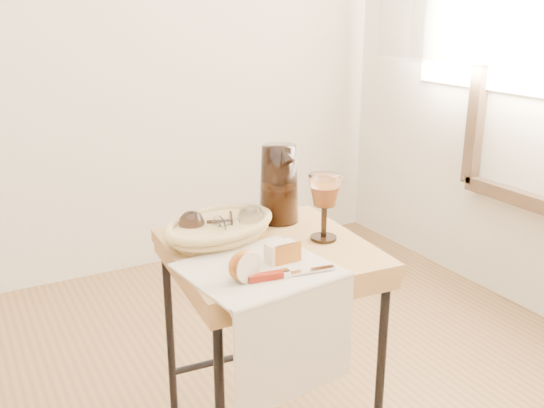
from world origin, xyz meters
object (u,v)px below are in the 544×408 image
side_table (269,352)px  goblet_lying_a (209,222)px  apple_half (242,265)px  goblet_lying_b (238,221)px  table_knife (289,273)px  pitcher (279,184)px  wine_goblet (324,207)px  tea_towel (258,269)px  bread_basket (220,230)px

side_table → goblet_lying_a: bearing=135.4°
goblet_lying_a → apple_half: size_ratio=1.47×
goblet_lying_b → table_knife: goblet_lying_b is taller
pitcher → wine_goblet: 0.19m
goblet_lying_b → pitcher: 0.19m
tea_towel → bread_basket: size_ratio=1.08×
bread_basket → apple_half: apple_half is taller
goblet_lying_a → apple_half: goblet_lying_a is taller
tea_towel → pitcher: size_ratio=1.25×
side_table → wine_goblet: bearing=-13.2°
wine_goblet → table_knife: (-0.21, -0.17, -0.08)m
tea_towel → goblet_lying_b: bearing=70.2°
apple_half → table_knife: apple_half is taller
wine_goblet → apple_half: 0.34m
goblet_lying_a → side_table: bearing=154.0°
goblet_lying_b → table_knife: (-0.01, -0.29, -0.03)m
side_table → apple_half: size_ratio=8.25×
side_table → apple_half: apple_half is taller
goblet_lying_a → wine_goblet: bearing=169.1°
side_table → goblet_lying_b: size_ratio=5.38×
bread_basket → table_knife: 0.31m
pitcher → apple_half: (-0.27, -0.32, -0.07)m
tea_towel → pitcher: bearing=46.1°
bread_basket → goblet_lying_b: (0.04, -0.02, 0.02)m
apple_half → side_table: bearing=30.4°
bread_basket → tea_towel: bearing=-113.8°
goblet_lying_a → pitcher: (0.24, 0.04, 0.07)m
goblet_lying_b → table_knife: size_ratio=0.56×
goblet_lying_b → apple_half: 0.28m
bread_basket → goblet_lying_a: goblet_lying_a is taller
bread_basket → apple_half: 0.28m
bread_basket → table_knife: bearing=-105.9°
pitcher → wine_goblet: bearing=-91.0°
goblet_lying_a → wine_goblet: 0.31m
tea_towel → bread_basket: (0.00, 0.23, 0.02)m
wine_goblet → tea_towel: bearing=-159.1°
pitcher → table_knife: bearing=-126.5°
apple_half → table_knife: 0.11m
side_table → tea_towel: 0.36m
side_table → pitcher: bearing=52.7°
bread_basket → wine_goblet: bearing=-52.6°
goblet_lying_a → table_knife: bearing=119.9°
side_table → goblet_lying_b: 0.38m
wine_goblet → table_knife: 0.28m
pitcher → table_knife: size_ratio=1.25×
pitcher → apple_half: pitcher is taller
tea_towel → pitcher: 0.37m
bread_basket → pitcher: pitcher is taller
side_table → tea_towel: (-0.10, -0.13, 0.32)m
apple_half → goblet_lying_b: bearing=50.1°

